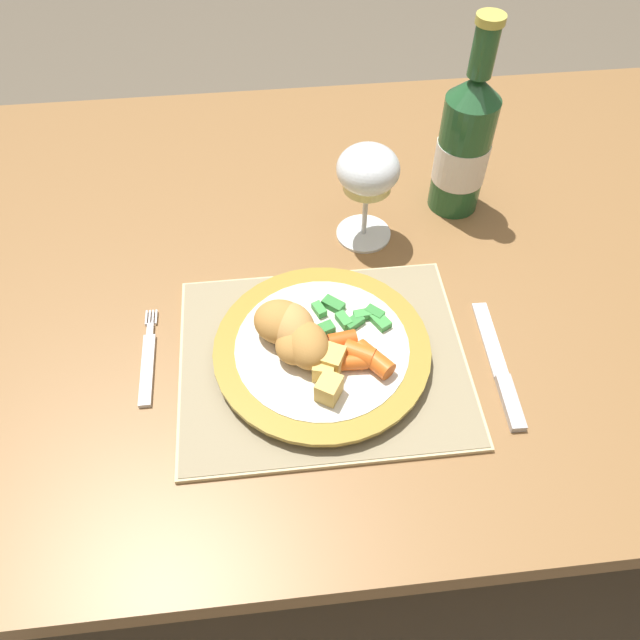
{
  "coord_description": "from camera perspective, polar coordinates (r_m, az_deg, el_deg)",
  "views": [
    {
      "loc": [
        -0.08,
        -0.59,
        1.34
      ],
      "look_at": [
        -0.03,
        -0.14,
        0.78
      ],
      "focal_mm": 35.0,
      "sensor_mm": 36.0,
      "label": 1
    }
  ],
  "objects": [
    {
      "name": "ground_plane",
      "position": [
        1.47,
        0.54,
        -15.1
      ],
      "size": [
        6.0,
        6.0,
        0.0
      ],
      "primitive_type": "plane",
      "color": "brown"
    },
    {
      "name": "dining_table",
      "position": [
        0.9,
        0.85,
        1.94
      ],
      "size": [
        1.54,
        0.85,
        0.74
      ],
      "color": "olive",
      "rests_on": "ground"
    },
    {
      "name": "placemat",
      "position": [
        0.73,
        0.26,
        -3.62
      ],
      "size": [
        0.33,
        0.27,
        0.01
      ],
      "color": "#CCB789",
      "rests_on": "dining_table"
    },
    {
      "name": "dinner_plate",
      "position": [
        0.72,
        0.18,
        -2.8
      ],
      "size": [
        0.25,
        0.25,
        0.02
      ],
      "color": "white",
      "rests_on": "placemat"
    },
    {
      "name": "breaded_croquettes",
      "position": [
        0.7,
        -2.4,
        -1.17
      ],
      "size": [
        0.1,
        0.11,
        0.04
      ],
      "color": "#B77F3D",
      "rests_on": "dinner_plate"
    },
    {
      "name": "green_beans_pile",
      "position": [
        0.74,
        2.74,
        0.28
      ],
      "size": [
        0.09,
        0.06,
        0.01
      ],
      "color": "#338438",
      "rests_on": "dinner_plate"
    },
    {
      "name": "glazed_carrots",
      "position": [
        0.7,
        3.27,
        -3.17
      ],
      "size": [
        0.08,
        0.07,
        0.02
      ],
      "color": "orange",
      "rests_on": "dinner_plate"
    },
    {
      "name": "fork",
      "position": [
        0.76,
        -15.46,
        -3.77
      ],
      "size": [
        0.01,
        0.14,
        0.01
      ],
      "color": "silver",
      "rests_on": "dining_table"
    },
    {
      "name": "table_knife",
      "position": [
        0.75,
        16.24,
        -4.76
      ],
      "size": [
        0.02,
        0.18,
        0.01
      ],
      "color": "silver",
      "rests_on": "dining_table"
    },
    {
      "name": "wine_glass",
      "position": [
        0.81,
        4.39,
        13.12
      ],
      "size": [
        0.08,
        0.08,
        0.14
      ],
      "color": "silver",
      "rests_on": "dining_table"
    },
    {
      "name": "bottle",
      "position": [
        0.88,
        13.05,
        15.38
      ],
      "size": [
        0.07,
        0.07,
        0.27
      ],
      "color": "#23562D",
      "rests_on": "dining_table"
    },
    {
      "name": "roast_potatoes",
      "position": [
        0.68,
        0.83,
        -4.84
      ],
      "size": [
        0.04,
        0.07,
        0.03
      ],
      "color": "#DBB256",
      "rests_on": "dinner_plate"
    }
  ]
}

